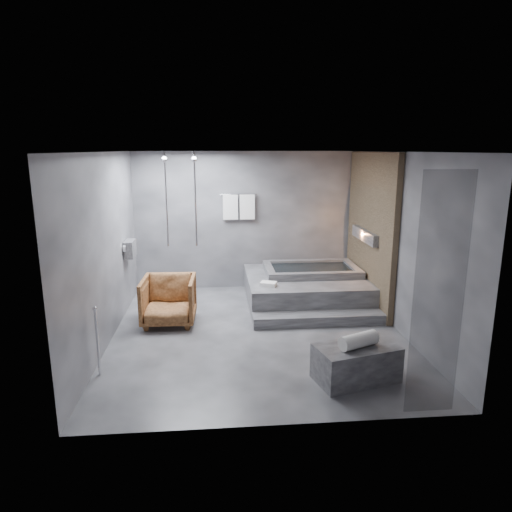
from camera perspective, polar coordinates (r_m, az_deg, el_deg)
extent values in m
plane|color=#313134|center=(7.34, 0.16, -9.54)|extent=(5.00, 5.00, 0.00)
cube|color=#525255|center=(6.76, 0.18, 12.90)|extent=(4.50, 5.00, 0.04)
cube|color=#3C3C42|center=(9.37, -1.25, 4.39)|extent=(4.50, 0.04, 2.80)
cube|color=#3C3C42|center=(4.52, 3.13, -5.38)|extent=(4.50, 0.04, 2.80)
cube|color=#3C3C42|center=(7.07, -18.29, 0.81)|extent=(0.04, 5.00, 2.80)
cube|color=#3C3C42|center=(7.46, 17.64, 1.48)|extent=(0.04, 5.00, 2.80)
cube|color=#9A7E5A|center=(8.59, 14.10, 3.19)|extent=(0.10, 2.40, 2.78)
cube|color=#FF9938|center=(8.58, 13.56, 2.53)|extent=(0.14, 1.20, 0.20)
cube|color=gray|center=(8.46, -15.48, 0.88)|extent=(0.16, 0.42, 0.30)
imported|color=beige|center=(8.37, -15.51, 0.43)|extent=(0.08, 0.08, 0.21)
imported|color=beige|center=(8.57, -15.27, 0.55)|extent=(0.07, 0.07, 0.15)
cylinder|color=silver|center=(8.84, -7.60, 7.02)|extent=(0.04, 0.04, 1.80)
cylinder|color=silver|center=(8.88, -11.17, 6.92)|extent=(0.04, 0.04, 1.80)
cylinder|color=silver|center=(9.23, -2.18, 7.70)|extent=(0.75, 0.02, 0.02)
cube|color=white|center=(9.23, -3.22, 6.12)|extent=(0.30, 0.06, 0.50)
cube|color=white|center=(9.25, -1.10, 6.16)|extent=(0.30, 0.06, 0.50)
cylinder|color=silver|center=(6.22, -19.20, -10.15)|extent=(0.04, 0.04, 0.90)
cube|color=black|center=(5.08, 21.87, -4.82)|extent=(0.55, 0.01, 2.60)
cube|color=#373739|center=(8.75, 6.16, -4.06)|extent=(2.20, 2.00, 0.50)
cube|color=#373739|center=(7.71, 7.84, -7.79)|extent=(2.20, 0.36, 0.18)
cube|color=#313033|center=(6.00, 12.41, -12.92)|extent=(1.12, 0.79, 0.45)
imported|color=#472611|center=(7.71, -10.85, -5.47)|extent=(0.88, 0.91, 0.80)
cylinder|color=silver|center=(5.83, 12.70, -10.26)|extent=(0.54, 0.37, 0.18)
cube|color=white|center=(7.99, 1.56, -3.52)|extent=(0.32, 0.28, 0.07)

